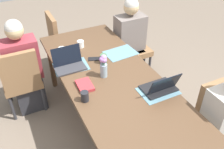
# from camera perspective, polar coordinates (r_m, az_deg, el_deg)

# --- Properties ---
(ground_plane) EXTENTS (10.00, 10.00, 0.00)m
(ground_plane) POSITION_cam_1_polar(r_m,az_deg,el_deg) (3.02, 0.00, -12.34)
(ground_plane) COLOR #756656
(dining_table) EXTENTS (2.37, 0.93, 0.75)m
(dining_table) POSITION_cam_1_polar(r_m,az_deg,el_deg) (2.54, 0.00, -2.20)
(dining_table) COLOR brown
(dining_table) RESTS_ON ground_plane
(chair_near_left_near) EXTENTS (0.44, 0.44, 0.90)m
(chair_near_left_near) POSITION_cam_1_polar(r_m,az_deg,el_deg) (3.65, 4.28, 7.36)
(chair_near_left_near) COLOR olive
(chair_near_left_near) RESTS_ON ground_plane
(person_near_left_near) EXTENTS (0.36, 0.40, 1.19)m
(person_near_left_near) POSITION_cam_1_polar(r_m,az_deg,el_deg) (3.56, 4.04, 7.01)
(person_near_left_near) COLOR #2D2D33
(person_near_left_near) RESTS_ON ground_plane
(chair_near_left_mid) EXTENTS (0.44, 0.44, 0.90)m
(chair_near_left_mid) POSITION_cam_1_polar(r_m,az_deg,el_deg) (2.65, 23.51, -9.51)
(chair_near_left_mid) COLOR olive
(chair_near_left_mid) RESTS_ON ground_plane
(person_near_left_mid) EXTENTS (0.36, 0.40, 1.19)m
(person_near_left_mid) POSITION_cam_1_polar(r_m,az_deg,el_deg) (2.56, 23.90, -10.60)
(person_near_left_mid) COLOR #2D2D33
(person_near_left_mid) RESTS_ON ground_plane
(chair_far_left_far) EXTENTS (0.44, 0.44, 0.90)m
(chair_far_left_far) POSITION_cam_1_polar(r_m,az_deg,el_deg) (3.12, -20.17, -0.76)
(chair_far_left_far) COLOR olive
(chair_far_left_far) RESTS_ON ground_plane
(person_far_left_far) EXTENTS (0.36, 0.40, 1.19)m
(person_far_left_far) POSITION_cam_1_polar(r_m,az_deg,el_deg) (3.16, -19.44, 0.65)
(person_far_left_far) COLOR #2D2D33
(person_far_left_far) RESTS_ON ground_plane
(chair_head_right_right_near) EXTENTS (0.44, 0.44, 0.90)m
(chair_head_right_right_near) POSITION_cam_1_polar(r_m,az_deg,el_deg) (3.79, -11.48, 7.83)
(chair_head_right_right_near) COLOR olive
(chair_head_right_right_near) RESTS_ON ground_plane
(flower_vase) EXTENTS (0.10, 0.08, 0.25)m
(flower_vase) POSITION_cam_1_polar(r_m,az_deg,el_deg) (2.45, -1.98, 2.27)
(flower_vase) COLOR #8EA8B7
(flower_vase) RESTS_ON dining_table
(placemat_near_left_near) EXTENTS (0.29, 0.38, 0.00)m
(placemat_near_left_near) POSITION_cam_1_polar(r_m,az_deg,el_deg) (2.91, 1.98, 5.01)
(placemat_near_left_near) COLOR slate
(placemat_near_left_near) RESTS_ON dining_table
(placemat_near_left_mid) EXTENTS (0.26, 0.36, 0.00)m
(placemat_near_left_mid) POSITION_cam_1_polar(r_m,az_deg,el_deg) (2.39, 10.57, -3.77)
(placemat_near_left_mid) COLOR slate
(placemat_near_left_mid) RESTS_ON dining_table
(placemat_far_left_far) EXTENTS (0.29, 0.38, 0.00)m
(placemat_far_left_far) POSITION_cam_1_polar(r_m,az_deg,el_deg) (2.71, -9.42, 1.84)
(placemat_far_left_far) COLOR slate
(placemat_far_left_far) RESTS_ON dining_table
(laptop_far_left_far) EXTENTS (0.22, 0.32, 0.21)m
(laptop_far_left_far) POSITION_cam_1_polar(r_m,az_deg,el_deg) (2.68, -9.91, 2.47)
(laptop_far_left_far) COLOR #38383D
(laptop_far_left_far) RESTS_ON dining_table
(laptop_near_left_mid) EXTENTS (0.22, 0.32, 0.21)m
(laptop_near_left_mid) POSITION_cam_1_polar(r_m,az_deg,el_deg) (2.37, 11.06, -2.85)
(laptop_near_left_mid) COLOR black
(laptop_near_left_mid) RESTS_ON dining_table
(coffee_mug_near_left) EXTENTS (0.08, 0.08, 0.08)m
(coffee_mug_near_left) POSITION_cam_1_polar(r_m,az_deg,el_deg) (3.03, -7.25, 6.99)
(coffee_mug_near_left) COLOR white
(coffee_mug_near_left) RESTS_ON dining_table
(coffee_mug_near_right) EXTENTS (0.09, 0.09, 0.09)m
(coffee_mug_near_right) POSITION_cam_1_polar(r_m,az_deg,el_deg) (2.91, -11.39, 5.27)
(coffee_mug_near_right) COLOR white
(coffee_mug_near_right) RESTS_ON dining_table
(coffee_mug_centre_right) EXTENTS (0.07, 0.07, 0.10)m
(coffee_mug_centre_right) POSITION_cam_1_polar(r_m,az_deg,el_deg) (2.71, -1.97, 3.64)
(coffee_mug_centre_right) COLOR #47704C
(coffee_mug_centre_right) RESTS_ON dining_table
(coffee_mug_far_left) EXTENTS (0.07, 0.07, 0.10)m
(coffee_mug_far_left) POSITION_cam_1_polar(r_m,az_deg,el_deg) (2.23, -6.29, -5.02)
(coffee_mug_far_left) COLOR #232328
(coffee_mug_far_left) RESTS_ON dining_table
(book_red_cover) EXTENTS (0.20, 0.15, 0.03)m
(book_red_cover) POSITION_cam_1_polar(r_m,az_deg,el_deg) (2.41, -6.31, -2.47)
(book_red_cover) COLOR #B73338
(book_red_cover) RESTS_ON dining_table
(phone_black) EXTENTS (0.12, 0.17, 0.01)m
(phone_black) POSITION_cam_1_polar(r_m,az_deg,el_deg) (2.80, -3.97, 3.61)
(phone_black) COLOR black
(phone_black) RESTS_ON dining_table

